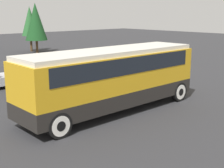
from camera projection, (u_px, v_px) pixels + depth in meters
ground_plane at (112, 111)px, 15.75m from camera, size 120.00×120.00×0.00m
tour_bus at (113, 74)px, 15.39m from camera, size 9.83×2.62×3.13m
parked_car_near at (52, 73)px, 21.66m from camera, size 4.49×1.97×1.48m
tree_left at (30, 21)px, 39.31m from camera, size 2.16×2.16×5.63m
tree_center at (36, 22)px, 37.65m from camera, size 2.64×2.64×6.02m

